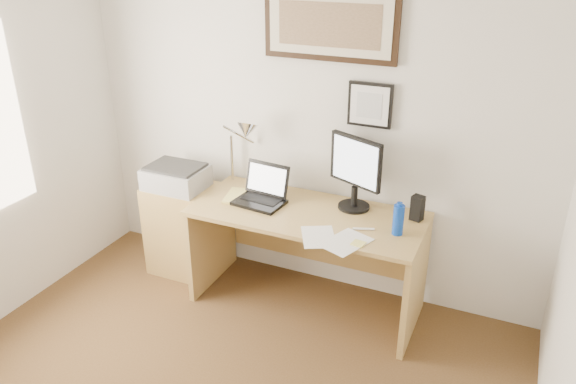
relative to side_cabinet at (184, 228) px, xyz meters
The scene contains 17 objects.
wall_back 1.32m from the side_cabinet, 19.18° to the left, with size 3.50×0.02×2.50m, color silver.
side_cabinet is the anchor object (origin of this frame).
water_bottle 1.78m from the side_cabinet, ahead, with size 0.07×0.07×0.20m, color #0D3AAC.
bottle_cap 1.81m from the side_cabinet, ahead, with size 0.04×0.04×0.02m, color #0D3AAC.
speaker 1.84m from the side_cabinet, ahead, with size 0.08×0.07×0.17m, color black.
paper_sheet_a 1.37m from the side_cabinet, 15.08° to the right, with size 0.20×0.29×0.00m, color silver.
paper_sheet_b 1.53m from the side_cabinet, 13.22° to the right, with size 0.22×0.31×0.00m, color silver.
sticky_pad 1.61m from the side_cabinet, 12.22° to the right, with size 0.08×0.08×0.01m, color #E5DC6C.
marker_pen 1.56m from the side_cabinet, ahead, with size 0.02×0.02×0.14m, color white.
book 0.59m from the side_cabinet, ahead, with size 0.19×0.26×0.02m, color #E4D56B.
desk 1.08m from the side_cabinet, ahead, with size 1.60×0.70×0.75m.
laptop 0.84m from the side_cabinet, ahead, with size 0.36×0.33×0.26m.
lcd_monitor 1.51m from the side_cabinet, ahead, with size 0.40×0.22×0.52m.
printer 0.45m from the side_cabinet, 106.18° to the right, with size 0.44×0.34×0.18m.
desk_lamp 0.98m from the side_cabinet, 14.38° to the left, with size 0.29×0.27×0.53m.
picture_large 1.93m from the side_cabinet, 15.25° to the left, with size 0.92×0.04×0.47m.
picture_small 1.77m from the side_cabinet, 12.05° to the left, with size 0.30×0.03×0.30m.
Camera 1 is at (1.43, -1.56, 2.47)m, focal length 35.00 mm.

